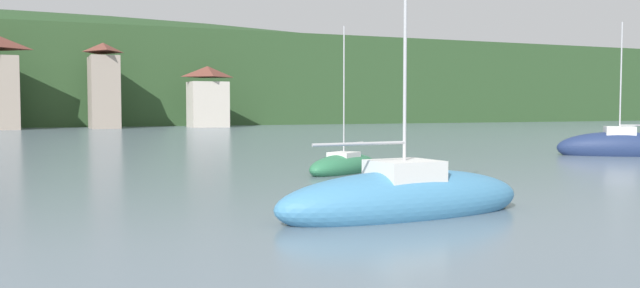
{
  "coord_description": "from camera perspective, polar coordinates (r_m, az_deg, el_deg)",
  "views": [
    {
      "loc": [
        -8.64,
        15.58,
        2.59
      ],
      "look_at": [
        0.0,
        35.35,
        1.39
      ],
      "focal_mm": 37.95,
      "sensor_mm": 36.0,
      "label": 1
    }
  ],
  "objects": [
    {
      "name": "wooded_hillside",
      "position": [
        118.93,
        -23.27,
        4.32
      ],
      "size": [
        352.0,
        52.4,
        27.97
      ],
      "color": "#2D4C28",
      "rests_on": "ground_plane"
    },
    {
      "name": "shore_building_central",
      "position": [
        84.24,
        -17.77,
        4.63
      ],
      "size": [
        3.38,
        5.92,
        10.11
      ],
      "color": "gray",
      "rests_on": "ground_plane"
    },
    {
      "name": "shore_building_eastcentral",
      "position": [
        85.51,
        -9.44,
        3.88
      ],
      "size": [
        4.79,
        4.1,
        7.59
      ],
      "color": "beige",
      "rests_on": "ground_plane"
    },
    {
      "name": "sailboat_mid_4",
      "position": [
        26.52,
        2.02,
        -1.87
      ],
      "size": [
        4.46,
        3.61,
        5.99
      ],
      "rotation": [
        0.0,
        0.0,
        3.72
      ],
      "color": "#2D754C",
      "rests_on": "ground_plane"
    },
    {
      "name": "sailboat_mid_5",
      "position": [
        16.2,
        7.1,
        -4.65
      ],
      "size": [
        6.83,
        2.42,
        9.44
      ],
      "rotation": [
        0.0,
        0.0,
        0.07
      ],
      "color": "teal",
      "rests_on": "ground_plane"
    },
    {
      "name": "sailboat_mid_8",
      "position": [
        38.81,
        23.92,
        -0.26
      ],
      "size": [
        6.07,
        4.97,
        7.46
      ],
      "rotation": [
        0.0,
        0.0,
        2.53
      ],
      "color": "navy",
      "rests_on": "ground_plane"
    }
  ]
}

